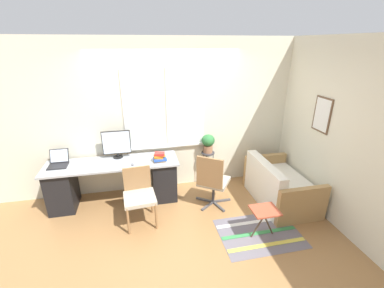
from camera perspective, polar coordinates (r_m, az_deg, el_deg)
ground_plane at (r=4.55m, az=-3.85°, el=-13.17°), size 14.00×14.00×0.00m
wall_back_with_window at (r=4.60m, az=-5.61°, el=5.92°), size 9.00×0.12×2.70m
wall_right_with_picture at (r=4.81m, az=24.19°, el=4.76°), size 0.08×9.00×2.70m
desk at (r=4.60m, az=-16.83°, el=-7.84°), size 2.15×0.62×0.75m
laptop at (r=4.66m, az=-27.56°, el=-3.63°), size 0.29×0.33×0.23m
monitor at (r=4.52m, az=-16.41°, el=0.07°), size 0.47×0.16×0.48m
keyboard at (r=4.30m, az=-16.64°, el=-4.61°), size 0.34×0.13×0.02m
mouse at (r=4.26m, az=-13.04°, el=-4.35°), size 0.05×0.08×0.04m
book_stack at (r=4.30m, az=-7.24°, el=-2.99°), size 0.22×0.18×0.15m
desk_chair_wooden at (r=4.00m, az=-11.68°, el=-10.86°), size 0.49×0.50×0.85m
office_chair_swivel at (r=4.27m, az=4.55°, el=-8.07°), size 0.64×0.65×0.95m
couch_loveseat at (r=4.73m, az=18.72°, el=-9.07°), size 0.82×1.31×0.76m
plant_stand at (r=4.86m, az=3.53°, el=-2.81°), size 0.25×0.25×0.67m
potted_plant at (r=4.75m, az=3.61°, el=0.35°), size 0.24×0.24×0.35m
floor_rug_striped at (r=4.08m, az=14.69°, el=-18.60°), size 1.17×0.85×0.01m
folding_stool at (r=3.82m, az=15.85°, el=-14.43°), size 0.37×0.31×0.45m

